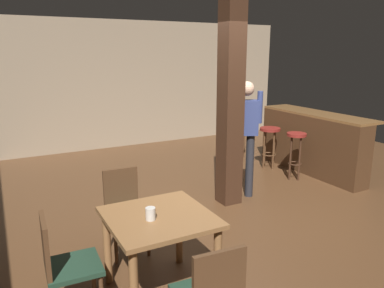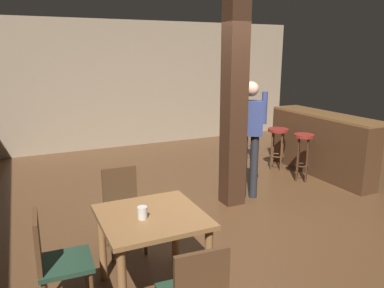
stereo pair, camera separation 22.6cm
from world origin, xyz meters
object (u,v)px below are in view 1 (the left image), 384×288
at_px(chair_north, 124,206).
at_px(chair_west, 63,262).
at_px(napkin_cup, 151,214).
at_px(bar_stool_mid, 270,137).
at_px(bar_counter, 311,142).
at_px(bar_stool_near, 296,145).
at_px(bar_stool_far, 240,132).
at_px(standing_person, 245,131).
at_px(dining_table, 159,230).

bearing_deg(chair_north, chair_west, -132.63).
relative_size(napkin_cup, bar_stool_mid, 0.14).
distance_m(napkin_cup, bar_counter, 4.37).
relative_size(bar_stool_near, bar_stool_far, 1.10).
bearing_deg(napkin_cup, chair_west, 173.56).
height_order(chair_west, bar_stool_near, chair_west).
relative_size(chair_west, bar_stool_near, 1.11).
xyz_separation_m(napkin_cup, standing_person, (2.12, 1.61, 0.20)).
bearing_deg(chair_north, bar_stool_mid, 26.19).
distance_m(napkin_cup, bar_stool_near, 3.84).
relative_size(napkin_cup, standing_person, 0.06).
relative_size(dining_table, chair_west, 0.99).
bearing_deg(bar_stool_mid, napkin_cup, -142.91).
distance_m(chair_north, napkin_cup, 0.97).
height_order(chair_west, bar_counter, bar_counter).
bearing_deg(bar_counter, bar_stool_mid, 131.78).
xyz_separation_m(chair_west, standing_person, (2.84, 1.52, 0.50)).
height_order(chair_west, bar_stool_mid, chair_west).
relative_size(dining_table, napkin_cup, 8.26).
xyz_separation_m(dining_table, bar_stool_mid, (3.28, 2.51, -0.03)).
distance_m(dining_table, chair_west, 0.82).
bearing_deg(napkin_cup, bar_stool_mid, 37.09).
xyz_separation_m(dining_table, chair_west, (-0.81, 0.04, -0.11)).
bearing_deg(bar_counter, standing_person, -167.11).
xyz_separation_m(bar_counter, bar_stool_near, (-0.51, -0.16, 0.04)).
xyz_separation_m(dining_table, bar_counter, (3.77, 1.96, -0.06)).
xyz_separation_m(chair_west, bar_counter, (4.58, 1.92, 0.04)).
distance_m(chair_west, napkin_cup, 0.78).
bearing_deg(bar_counter, napkin_cup, -152.62).
bearing_deg(standing_person, bar_stool_far, 56.63).
distance_m(bar_counter, bar_stool_near, 0.54).
bearing_deg(bar_stool_near, bar_stool_far, 93.27).
bearing_deg(bar_stool_near, dining_table, -151.09).
relative_size(chair_north, bar_stool_near, 1.11).
xyz_separation_m(standing_person, bar_counter, (1.74, 0.40, -0.45)).
xyz_separation_m(dining_table, bar_stool_far, (3.18, 3.30, -0.06)).
height_order(dining_table, bar_stool_mid, bar_stool_mid).
relative_size(standing_person, bar_counter, 0.77).
distance_m(chair_west, bar_stool_near, 4.44).
height_order(standing_person, bar_stool_far, standing_person).
bearing_deg(chair_west, napkin_cup, -6.44).
distance_m(chair_north, bar_stool_mid, 3.70).
relative_size(napkin_cup, bar_stool_near, 0.13).
bearing_deg(chair_west, bar_counter, 22.76).
bearing_deg(dining_table, standing_person, 37.54).
height_order(standing_person, bar_counter, standing_person).
bearing_deg(napkin_cup, bar_stool_far, 45.65).
distance_m(chair_north, standing_person, 2.23).
relative_size(chair_north, bar_stool_mid, 1.17).
relative_size(dining_table, standing_person, 0.51).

